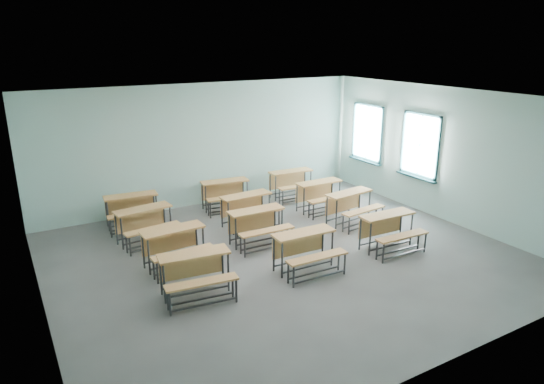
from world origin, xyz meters
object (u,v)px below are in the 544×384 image
(desk_unit_r0c0, at_px, (196,269))
(desk_unit_r2c1, at_px, (248,206))
(desk_unit_r3c1, at_px, (226,191))
(desk_unit_r2c2, at_px, (321,192))
(desk_unit_r2c0, at_px, (146,220))
(desk_unit_r3c2, at_px, (293,180))
(desk_unit_r1c2, at_px, (352,203))
(desk_unit_r0c2, at_px, (390,227))
(desk_unit_r1c1, at_px, (258,222))
(desk_unit_r0c1, at_px, (306,246))
(desk_unit_r3c0, at_px, (132,206))
(desk_unit_r1c0, at_px, (176,242))

(desk_unit_r0c0, height_order, desk_unit_r2c1, same)
(desk_unit_r3c1, bearing_deg, desk_unit_r2c2, -24.46)
(desk_unit_r2c0, distance_m, desk_unit_r3c2, 4.55)
(desk_unit_r0c0, distance_m, desk_unit_r1c2, 4.73)
(desk_unit_r0c2, height_order, desk_unit_r3c2, same)
(desk_unit_r0c0, height_order, desk_unit_r1c1, same)
(desk_unit_r0c1, xyz_separation_m, desk_unit_r3c0, (-2.25, 3.95, 0.00))
(desk_unit_r0c1, xyz_separation_m, desk_unit_r3c1, (0.17, 3.94, 0.00))
(desk_unit_r0c0, xyz_separation_m, desk_unit_r0c1, (2.17, -0.16, 0.00))
(desk_unit_r1c1, bearing_deg, desk_unit_r0c2, -34.62)
(desk_unit_r2c2, xyz_separation_m, desk_unit_r3c1, (-2.06, 1.31, 0.00))
(desk_unit_r0c2, bearing_deg, desk_unit_r0c0, 179.22)
(desk_unit_r1c2, bearing_deg, desk_unit_r2c1, 147.68)
(desk_unit_r1c0, relative_size, desk_unit_r3c0, 0.97)
(desk_unit_r0c2, height_order, desk_unit_r3c0, same)
(desk_unit_r0c0, bearing_deg, desk_unit_r2c1, 54.51)
(desk_unit_r1c1, xyz_separation_m, desk_unit_r3c2, (2.36, 2.34, 0.00))
(desk_unit_r2c1, relative_size, desk_unit_r3c1, 0.95)
(desk_unit_r0c2, xyz_separation_m, desk_unit_r1c2, (0.29, 1.60, 0.00))
(desk_unit_r1c1, xyz_separation_m, desk_unit_r2c2, (2.41, 1.06, 0.00))
(desk_unit_r1c0, height_order, desk_unit_r3c0, same)
(desk_unit_r3c1, bearing_deg, desk_unit_r3c2, 7.02)
(desk_unit_r0c1, xyz_separation_m, desk_unit_r2c0, (-2.25, 2.87, 0.00))
(desk_unit_r0c2, distance_m, desk_unit_r2c2, 2.69)
(desk_unit_r1c0, distance_m, desk_unit_r1c1, 1.91)
(desk_unit_r1c0, height_order, desk_unit_r2c2, same)
(desk_unit_r0c1, height_order, desk_unit_r2c1, same)
(desk_unit_r0c2, height_order, desk_unit_r1c0, same)
(desk_unit_r0c2, bearing_deg, desk_unit_r2c0, 147.93)
(desk_unit_r2c2, xyz_separation_m, desk_unit_r3c0, (-4.48, 1.32, 0.00))
(desk_unit_r0c2, relative_size, desk_unit_r3c1, 0.95)
(desk_unit_r0c2, distance_m, desk_unit_r3c1, 4.43)
(desk_unit_r2c1, bearing_deg, desk_unit_r1c0, -154.26)
(desk_unit_r0c0, relative_size, desk_unit_r2c2, 1.08)
(desk_unit_r0c2, relative_size, desk_unit_r2c2, 1.02)
(desk_unit_r0c1, height_order, desk_unit_r3c0, same)
(desk_unit_r1c2, xyz_separation_m, desk_unit_r3c1, (-2.19, 2.40, 0.00))
(desk_unit_r0c2, relative_size, desk_unit_r1c0, 0.99)
(desk_unit_r2c2, bearing_deg, desk_unit_r0c0, -150.58)
(desk_unit_r2c1, bearing_deg, desk_unit_r0c0, -135.78)
(desk_unit_r0c1, height_order, desk_unit_r3c1, same)
(desk_unit_r0c1, distance_m, desk_unit_r0c2, 2.07)
(desk_unit_r1c2, xyz_separation_m, desk_unit_r2c1, (-2.23, 1.08, 0.00))
(desk_unit_r2c1, xyz_separation_m, desk_unit_r3c0, (-2.37, 1.34, 0.00))
(desk_unit_r2c0, distance_m, desk_unit_r3c1, 2.64)
(desk_unit_r1c1, xyz_separation_m, desk_unit_r1c2, (2.53, -0.03, 0.00))
(desk_unit_r1c0, height_order, desk_unit_r1c2, same)
(desk_unit_r1c1, relative_size, desk_unit_r3c2, 0.98)
(desk_unit_r0c1, relative_size, desk_unit_r2c0, 0.95)
(desk_unit_r1c1, xyz_separation_m, desk_unit_r2c1, (0.30, 1.04, 0.00))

